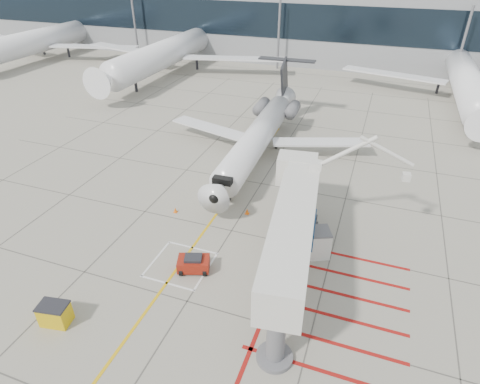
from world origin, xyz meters
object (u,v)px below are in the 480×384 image
(regional_jet, at_px, (252,131))
(spill_bin, at_px, (55,314))
(jet_bridge, at_px, (291,242))
(pushback_tug, at_px, (194,263))

(regional_jet, bearing_deg, spill_bin, -103.04)
(jet_bridge, relative_size, spill_bin, 10.40)
(jet_bridge, bearing_deg, regional_jet, 109.52)
(regional_jet, relative_size, spill_bin, 17.51)
(regional_jet, height_order, spill_bin, regional_jet)
(pushback_tug, bearing_deg, spill_bin, -148.43)
(regional_jet, distance_m, pushback_tug, 16.65)
(jet_bridge, relative_size, pushback_tug, 8.03)
(jet_bridge, height_order, spill_bin, jet_bridge)
(jet_bridge, bearing_deg, pushback_tug, -178.27)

